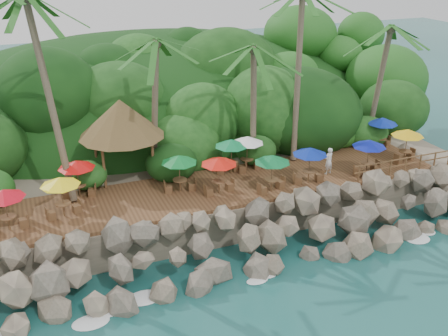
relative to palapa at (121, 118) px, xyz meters
name	(u,v)px	position (x,y,z in m)	size (l,w,h in m)	color
ground	(270,277)	(4.86, -9.67, -5.79)	(140.00, 140.00, 0.00)	#19514F
land_base	(173,147)	(4.86, 6.33, -4.74)	(32.00, 25.20, 2.10)	gray
jungle_hill	(149,129)	(4.86, 13.83, -5.79)	(44.80, 28.00, 15.40)	#143811
seawall	(253,237)	(4.86, -7.67, -4.64)	(29.00, 4.00, 2.30)	gray
terrace	(224,187)	(4.86, -3.67, -3.59)	(26.00, 5.00, 0.20)	brown
jungle_foliage	(178,165)	(4.86, 5.33, -5.79)	(44.00, 16.00, 12.00)	#143811
foam_line	(267,273)	(4.86, -9.37, -5.76)	(25.20, 0.80, 0.06)	white
palms	(199,14)	(4.46, -1.01, 5.64)	(29.49, 7.54, 12.54)	brown
palapa	(121,118)	(0.00, 0.00, 0.00)	(4.95, 4.95, 4.60)	brown
dining_clusters	(240,155)	(5.78, -3.74, -1.70)	(25.21, 5.19, 2.15)	brown
railing	(406,163)	(15.57, -6.02, -2.88)	(7.20, 0.10, 1.00)	brown
waiter	(329,161)	(11.24, -4.40, -2.67)	(0.60, 0.39, 1.64)	silver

